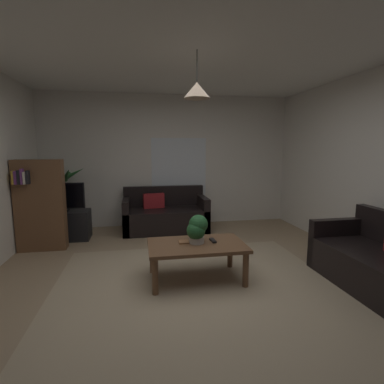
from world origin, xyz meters
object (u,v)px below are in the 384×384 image
remote_on_table_0 (213,240)px  couch_right_side (376,263)px  coffee_table (197,249)px  book_on_table_0 (184,242)px  tv_stand (63,225)px  bookshelf_corner (40,205)px  potted_plant_on_table (197,229)px  potted_palm_corner (64,201)px  tv (60,197)px  couch_under_window (165,216)px  pendant_lamp (197,90)px

remote_on_table_0 → couch_right_side: bearing=-19.9°
coffee_table → remote_on_table_0: size_ratio=7.13×
book_on_table_0 → tv_stand: (-1.82, 1.89, -0.21)m
couch_right_side → bookshelf_corner: bookshelf_corner is taller
coffee_table → bookshelf_corner: 2.62m
bookshelf_corner → potted_plant_on_table: bearing=-33.8°
potted_plant_on_table → potted_palm_corner: (-2.05, 2.48, -0.03)m
tv → potted_palm_corner: bearing=97.8°
couch_under_window → couch_right_side: (2.15, -2.77, 0.00)m
coffee_table → book_on_table_0: bearing=156.9°
couch_under_window → tv_stand: 1.82m
couch_right_side → potted_palm_corner: (-4.02, 3.03, 0.31)m
coffee_table → pendant_lamp: (-0.00, 0.00, 1.82)m
bookshelf_corner → couch_right_side: bearing=-25.8°
tv_stand → tv: (-0.00, -0.02, 0.50)m
tv → pendant_lamp: pendant_lamp is taller
book_on_table_0 → remote_on_table_0: remote_on_table_0 is taller
tv_stand → potted_plant_on_table: bearing=-44.4°
book_on_table_0 → pendant_lamp: (0.14, -0.06, 1.74)m
couch_under_window → pendant_lamp: (0.17, -2.24, 1.92)m
book_on_table_0 → potted_plant_on_table: bearing=-14.8°
couch_right_side → book_on_table_0: size_ratio=11.35×
remote_on_table_0 → potted_plant_on_table: size_ratio=0.47×
coffee_table → bookshelf_corner: bearing=145.7°
remote_on_table_0 → tv_stand: bearing=137.3°
potted_palm_corner → couch_right_side: bearing=-37.0°
couch_right_side → book_on_table_0: bearing=-105.6°
tv → couch_right_side: bearing=-32.0°
potted_palm_corner → bookshelf_corner: 1.04m
coffee_table → pendant_lamp: size_ratio=2.23×
remote_on_table_0 → potted_palm_corner: (-2.25, 2.44, 0.13)m
pendant_lamp → coffee_table: bearing=-53.1°
potted_plant_on_table → pendant_lamp: pendant_lamp is taller
potted_plant_on_table → remote_on_table_0: bearing=9.0°
coffee_table → couch_right_side: bearing=-15.1°
tv_stand → potted_palm_corner: size_ratio=0.71×
potted_plant_on_table → potted_palm_corner: bearing=129.7°
couch_right_side → tv: 4.68m
tv_stand → tv: 0.50m
potted_plant_on_table → tv: bearing=135.9°
remote_on_table_0 → potted_plant_on_table: (-0.20, -0.03, 0.17)m
couch_under_window → tv: (-1.79, -0.31, 0.47)m
tv → coffee_table: bearing=-44.5°
coffee_table → tv_stand: (-1.96, 1.95, -0.13)m
couch_right_side → potted_plant_on_table: couch_right_side is taller
couch_right_side → potted_palm_corner: 5.05m
couch_under_window → tv: tv is taller
tv_stand → book_on_table_0: bearing=-46.1°
coffee_table → potted_palm_corner: potted_palm_corner is taller
book_on_table_0 → potted_palm_corner: 3.09m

